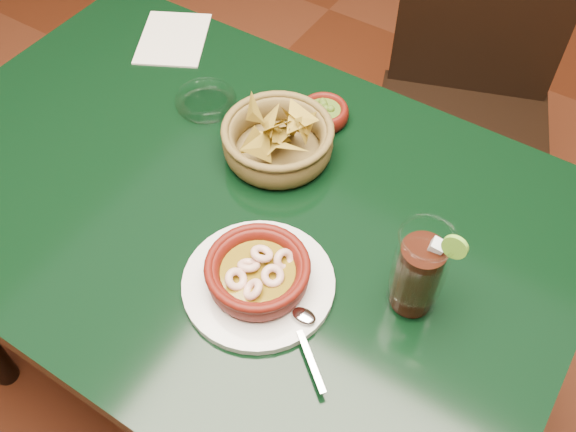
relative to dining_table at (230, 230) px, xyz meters
The scene contains 9 objects.
ground 0.65m from the dining_table, ahead, with size 7.00×7.00×0.00m, color #471C0C.
dining_table is the anchor object (origin of this frame).
dining_chair 0.75m from the dining_table, 74.35° to the left, with size 0.55×0.55×0.93m.
shrimp_plate 0.23m from the dining_table, 38.66° to the right, with size 0.30×0.24×0.07m.
chip_basket 0.19m from the dining_table, 80.79° to the left, with size 0.23×0.23×0.14m.
guacamole_ramekin 0.28m from the dining_table, 80.08° to the left, with size 0.11×0.11×0.04m.
cola_drink 0.40m from the dining_table, ahead, with size 0.16×0.16×0.19m.
glass_ashtray 0.26m from the dining_table, 135.74° to the left, with size 0.13×0.13×0.03m.
paper_menu 0.47m from the dining_table, 140.53° to the left, with size 0.21×0.23×0.00m.
Camera 1 is at (0.48, -0.54, 1.60)m, focal length 40.00 mm.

